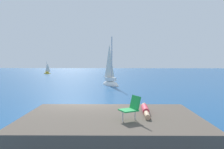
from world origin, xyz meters
name	(u,v)px	position (x,y,z in m)	size (l,w,h in m)	color
ground_plane	(84,123)	(0.00, 0.00, 0.00)	(160.00, 160.00, 0.00)	navy
shore_ledge	(111,131)	(1.42, -2.85, 0.55)	(6.21, 4.09, 1.09)	brown
boulder_seaward	(58,127)	(-1.08, -0.73, 0.00)	(0.84, 0.67, 0.46)	brown
boulder_inland	(128,127)	(2.11, -0.59, 0.00)	(0.80, 0.64, 0.44)	brown
sailboat_near	(110,82)	(0.69, 16.33, 0.36)	(2.81, 3.55, 6.56)	white
sailboat_far	(47,73)	(-15.32, 40.61, 0.17)	(1.69, 1.43, 3.18)	yellow
person_sunbather	(145,110)	(2.69, -2.43, 1.21)	(0.28, 1.76, 0.25)	#DB384C
beach_chair	(131,107)	(2.10, -3.43, 1.53)	(0.75, 0.71, 0.80)	green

